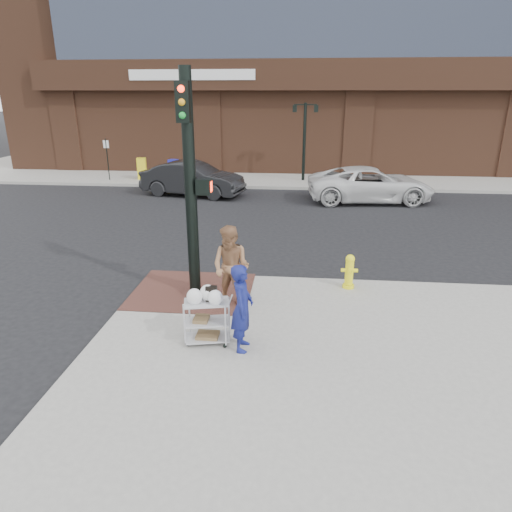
# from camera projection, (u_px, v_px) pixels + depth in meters

# --- Properties ---
(ground) EXTENTS (220.00, 220.00, 0.00)m
(ground) POSITION_uv_depth(u_px,v_px,m) (210.00, 315.00, 10.07)
(ground) COLOR black
(ground) RESTS_ON ground
(sidewalk_far) EXTENTS (65.00, 36.00, 0.15)m
(sidewalk_far) POSITION_uv_depth(u_px,v_px,m) (427.00, 149.00, 38.85)
(sidewalk_far) COLOR gray
(sidewalk_far) RESTS_ON ground
(brick_curb_ramp) EXTENTS (2.80, 2.40, 0.01)m
(brick_curb_ramp) POSITION_uv_depth(u_px,v_px,m) (192.00, 291.00, 10.92)
(brick_curb_ramp) COLOR #4B2A23
(brick_curb_ramp) RESTS_ON sidewalk_near
(lamp_post) EXTENTS (1.32, 0.22, 4.00)m
(lamp_post) POSITION_uv_depth(u_px,v_px,m) (305.00, 133.00, 23.99)
(lamp_post) COLOR black
(lamp_post) RESTS_ON sidewalk_far
(parking_sign) EXTENTS (0.05, 0.05, 2.20)m
(parking_sign) POSITION_uv_depth(u_px,v_px,m) (108.00, 159.00, 24.49)
(parking_sign) COLOR black
(parking_sign) RESTS_ON sidewalk_far
(traffic_signal_pole) EXTENTS (0.61, 0.51, 5.00)m
(traffic_signal_pole) POSITION_uv_depth(u_px,v_px,m) (191.00, 181.00, 9.88)
(traffic_signal_pole) COLOR black
(traffic_signal_pole) RESTS_ON sidewalk_near
(woman_blue) EXTENTS (0.40, 0.61, 1.66)m
(woman_blue) POSITION_uv_depth(u_px,v_px,m) (242.00, 308.00, 8.20)
(woman_blue) COLOR navy
(woman_blue) RESTS_ON sidewalk_near
(pedestrian_tan) EXTENTS (1.08, 0.96, 1.83)m
(pedestrian_tan) POSITION_uv_depth(u_px,v_px,m) (231.00, 267.00, 9.88)
(pedestrian_tan) COLOR #956746
(pedestrian_tan) RESTS_ON sidewalk_near
(sedan_dark) EXTENTS (5.08, 2.65, 1.59)m
(sedan_dark) POSITION_uv_depth(u_px,v_px,m) (193.00, 179.00, 21.53)
(sedan_dark) COLOR black
(sedan_dark) RESTS_ON ground
(minivan_white) EXTENTS (5.74, 3.05, 1.54)m
(minivan_white) POSITION_uv_depth(u_px,v_px,m) (370.00, 184.00, 20.35)
(minivan_white) COLOR silver
(minivan_white) RESTS_ON ground
(utility_cart) EXTENTS (0.90, 0.62, 1.14)m
(utility_cart) POSITION_uv_depth(u_px,v_px,m) (207.00, 318.00, 8.51)
(utility_cart) COLOR #AFB0B5
(utility_cart) RESTS_ON sidewalk_near
(fire_hydrant) EXTENTS (0.40, 0.28, 0.85)m
(fire_hydrant) POSITION_uv_depth(u_px,v_px,m) (349.00, 271.00, 10.97)
(fire_hydrant) COLOR #FFF515
(fire_hydrant) RESTS_ON sidewalk_near
(newsbox_yellow) EXTENTS (0.57, 0.53, 1.14)m
(newsbox_yellow) POSITION_uv_depth(u_px,v_px,m) (142.00, 169.00, 24.92)
(newsbox_yellow) COLOR yellow
(newsbox_yellow) RESTS_ON sidewalk_far
(newsbox_blue) EXTENTS (0.55, 0.52, 1.07)m
(newsbox_blue) POSITION_uv_depth(u_px,v_px,m) (174.00, 169.00, 24.84)
(newsbox_blue) COLOR #1A1EAB
(newsbox_blue) RESTS_ON sidewalk_far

